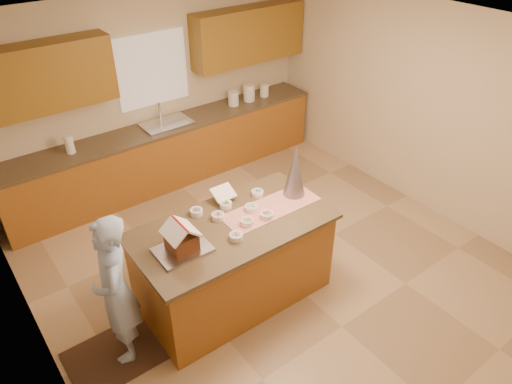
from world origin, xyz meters
The scene contains 27 objects.
floor centered at (0.00, 0.00, 0.00)m, with size 5.50×5.50×0.00m, color tan.
ceiling centered at (0.00, 0.00, 2.70)m, with size 5.50×5.50×0.00m, color silver.
wall_back centered at (0.00, 2.75, 1.35)m, with size 5.50×5.50×0.00m, color beige.
wall_left centered at (-2.50, 0.00, 1.35)m, with size 5.50×5.50×0.00m, color beige.
wall_right centered at (2.50, 0.00, 1.35)m, with size 5.50×5.50×0.00m, color beige.
stone_accent centered at (-2.48, -0.80, 1.25)m, with size 2.50×2.50×0.00m, color gray.
window_curtain centered at (0.00, 2.72, 1.65)m, with size 1.05×0.03×1.00m, color white.
back_counter_base centered at (0.00, 2.45, 0.44)m, with size 4.80×0.60×0.88m, color #99511F.
back_counter_top centered at (0.00, 2.45, 0.90)m, with size 4.85×0.63×0.04m, color brown.
upper_cabinet_left centered at (-1.55, 2.57, 1.90)m, with size 1.85×0.35×0.80m, color brown.
upper_cabinet_right centered at (1.55, 2.57, 1.90)m, with size 1.85×0.35×0.80m, color brown.
sink centered at (0.00, 2.45, 0.89)m, with size 0.70×0.45×0.12m, color silver.
faucet centered at (0.00, 2.63, 1.06)m, with size 0.03×0.03×0.28m, color silver.
island_base centered at (-0.63, -0.12, 0.47)m, with size 1.94×0.97×0.95m, color #99511F.
island_top centered at (-0.63, -0.12, 0.97)m, with size 2.02×1.05×0.04m, color brown.
table_runner centered at (-0.15, -0.12, 0.99)m, with size 1.08×0.39×0.01m, color red.
baking_tray centered at (-1.22, -0.16, 1.00)m, with size 0.49×0.37×0.03m, color silver.
cookbook centered at (-0.46, 0.29, 1.09)m, with size 0.24×0.02×0.19m, color white.
tinsel_tree centered at (0.21, -0.07, 1.29)m, with size 0.24×0.24×0.59m, color #9F9FAA.
rug centered at (-1.92, -0.07, 0.01)m, with size 1.06×0.69×0.01m, color black.
boy centered at (-1.87, -0.07, 0.79)m, with size 0.57×0.37×1.56m, color #A3BEE7.
canister_a centered at (1.16, 2.45, 1.03)m, with size 0.16×0.16×0.22m, color white.
canister_b centered at (1.46, 2.45, 1.05)m, with size 0.18×0.18×0.26m, color white.
canister_c centered at (1.76, 2.45, 1.02)m, with size 0.14×0.14×0.20m, color white.
paper_towel centered at (-1.37, 2.45, 1.04)m, with size 0.11×0.11×0.24m, color white.
gingerbread_house centered at (-1.22, -0.16, 1.13)m, with size 0.30×0.30×0.30m.
candy_bowls centered at (-0.50, -0.02, 1.02)m, with size 0.83×0.70×0.06m.
Camera 1 is at (-2.70, -3.24, 3.87)m, focal length 33.34 mm.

